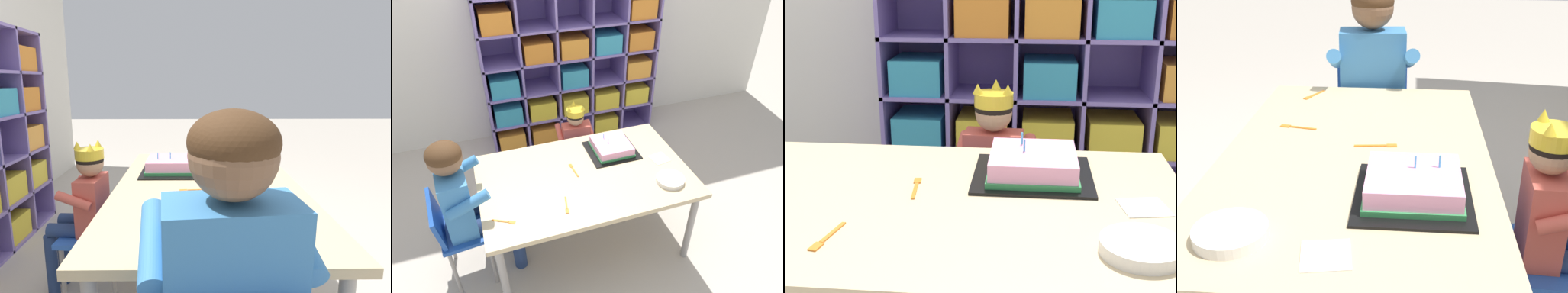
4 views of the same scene
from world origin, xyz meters
The scene contains 11 objects.
activity_table centered at (0.00, 0.00, 0.57)m, with size 1.36×0.86×0.63m.
classroom_chair_blue centered at (0.12, 0.52, 0.36)m, with size 0.36×0.35×0.60m.
child_with_crown centered at (0.12, 0.63, 0.51)m, with size 0.31×0.31×0.82m.
classroom_chair_adult_side centered at (-0.85, -0.01, 0.44)m, with size 0.34×0.40×0.67m.
adult_helper_seated centered at (-0.74, 0.00, 0.66)m, with size 0.45×0.43×1.06m.
birthday_cake_on_tray centered at (0.26, 0.19, 0.66)m, with size 0.34×0.32×0.11m.
paper_plate_stack centered at (0.49, -0.24, 0.64)m, with size 0.18×0.18×0.03m, color white.
paper_napkin_square centered at (0.54, -0.01, 0.63)m, with size 0.11×0.11×0.00m, color white.
fork_near_child_seat centered at (-0.55, -0.25, 0.63)m, with size 0.13×0.08×0.00m.
fork_scattered_mid_table centered at (-0.06, 0.07, 0.63)m, with size 0.03×0.14×0.00m.
fork_by_napkin centered at (-0.19, -0.24, 0.63)m, with size 0.04×0.14×0.00m.
Camera 4 is at (1.43, 0.17, 1.31)m, focal length 45.06 mm.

